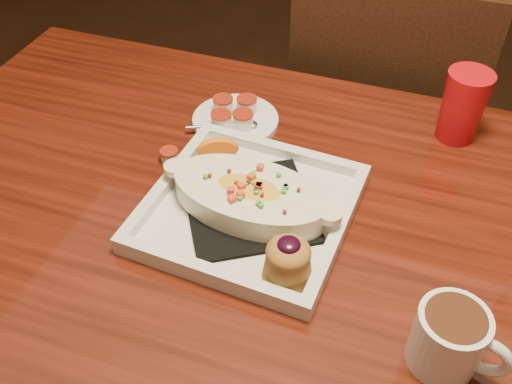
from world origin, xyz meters
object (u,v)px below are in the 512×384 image
(saucer, at_px, (234,118))
(red_tumbler, at_px, (463,106))
(coffee_mug, at_px, (451,338))
(chair_far, at_px, (378,132))
(plate, at_px, (252,205))
(table, at_px, (318,294))

(saucer, relative_size, red_tumbler, 1.22)
(coffee_mug, relative_size, red_tumbler, 0.92)
(chair_far, height_order, coffee_mug, chair_far)
(chair_far, distance_m, plate, 0.67)
(red_tumbler, bearing_deg, saucer, -166.17)
(table, relative_size, saucer, 9.67)
(chair_far, relative_size, saucer, 5.99)
(table, relative_size, chair_far, 1.61)
(plate, relative_size, saucer, 2.02)
(plate, distance_m, coffee_mug, 0.33)
(coffee_mug, height_order, saucer, coffee_mug)
(chair_far, xyz_separation_m, saucer, (-0.23, -0.39, 0.26))
(coffee_mug, bearing_deg, red_tumbler, 104.84)
(coffee_mug, distance_m, red_tumbler, 0.45)
(plate, bearing_deg, coffee_mug, -22.55)
(plate, height_order, coffee_mug, coffee_mug)
(chair_far, height_order, saucer, chair_far)
(plate, distance_m, saucer, 0.24)
(chair_far, relative_size, plate, 2.97)
(table, bearing_deg, chair_far, 90.00)
(coffee_mug, xyz_separation_m, saucer, (-0.40, 0.36, -0.03))
(table, height_order, saucer, saucer)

